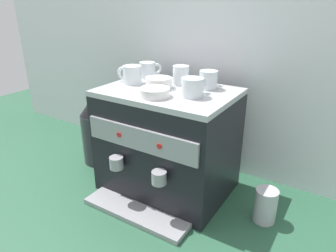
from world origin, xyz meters
The scene contains 12 objects.
ground_plane centered at (0.00, 0.00, 0.00)m, with size 4.00×4.00×0.00m, color #28563D.
tiled_backsplash_wall centered at (0.00, 0.31, 0.54)m, with size 2.80×0.03×1.08m, color silver.
espresso_machine centered at (0.00, 0.00, 0.23)m, with size 0.54×0.50×0.46m.
ceramic_cup_0 centered at (-0.19, 0.00, 0.50)m, with size 0.12×0.08×0.08m.
ceramic_cup_1 centered at (-0.19, 0.12, 0.50)m, with size 0.08×0.11×0.07m.
ceramic_cup_2 centered at (0.13, 0.10, 0.50)m, with size 0.07×0.11×0.07m.
ceramic_cup_3 centered at (0.00, 0.10, 0.50)m, with size 0.08×0.10×0.08m.
ceramic_cup_4 centered at (0.13, -0.03, 0.50)m, with size 0.08×0.12×0.07m.
ceramic_bowl_0 centered at (0.01, -0.11, 0.48)m, with size 0.11×0.11×0.03m.
ceramic_bowl_1 centered at (-0.05, 0.00, 0.48)m, with size 0.11×0.11×0.04m.
coffee_grinder centered at (-0.44, 0.01, 0.18)m, with size 0.15×0.15×0.36m.
milk_pitcher centered at (0.44, 0.00, 0.07)m, with size 0.09×0.09×0.14m, color #B7B7BC.
Camera 1 is at (0.65, -1.03, 0.81)m, focal length 32.94 mm.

